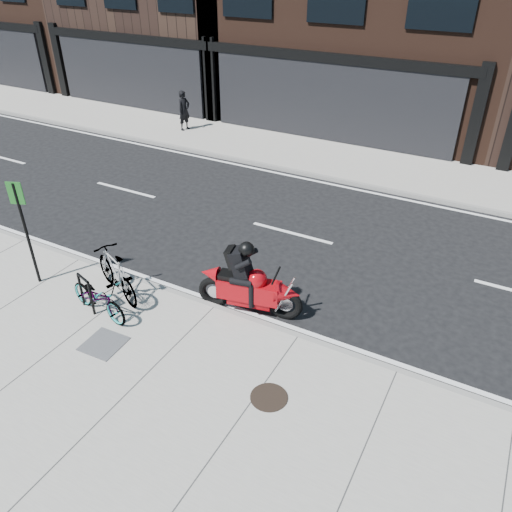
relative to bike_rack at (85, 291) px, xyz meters
The scene contains 11 objects.
ground 4.10m from the bike_rack, 55.29° to the left, with size 120.00×120.00×0.00m, color black.
sidewalk_near 2.90m from the bike_rack, 35.80° to the right, with size 60.00×6.00×0.13m, color gray.
sidewalk_far 11.34m from the bike_rack, 78.23° to the left, with size 60.00×3.50×0.13m, color gray.
bike_rack is the anchor object (origin of this frame).
bicycle_front 0.35m from the bike_rack, ahead, with size 0.57×1.65×0.86m, color gray.
bicycle_rear 0.76m from the bike_rack, 75.01° to the left, with size 0.53×1.86×1.12m, color gray.
motorcycle 3.55m from the bike_rack, 29.74° to the left, with size 2.31×0.82×1.74m.
pedestrian 12.38m from the bike_rack, 115.99° to the left, with size 0.59×0.39×1.61m, color black.
manhole_cover 4.57m from the bike_rack, ahead, with size 0.66×0.66×0.01m, color black.
utility_grate 1.35m from the bike_rack, 33.09° to the right, with size 0.75×0.75×0.01m, color #515154.
sign_post 2.06m from the bike_rack, behind, with size 0.32×0.15×2.50m.
Camera 1 is at (4.92, -9.07, 6.79)m, focal length 35.00 mm.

